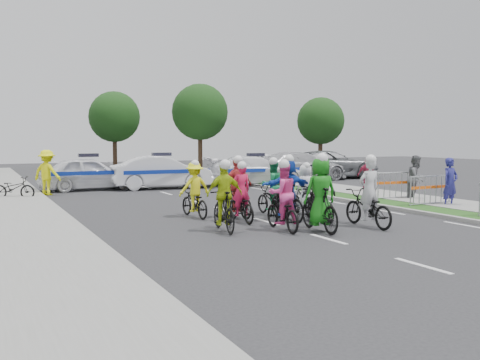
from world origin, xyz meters
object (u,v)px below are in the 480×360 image
spectator_2 (367,175)px  parked_bike (13,188)px  rider_3 (224,204)px  police_car_0 (89,173)px  rider_9 (237,194)px  barrier_2 (390,187)px  police_car_2 (256,171)px  civilian_suv (329,164)px  police_car_1 (162,172)px  cone_1 (307,180)px  rider_8 (272,194)px  rider_1 (320,201)px  rider_5 (287,193)px  spectator_1 (416,178)px  cone_0 (278,188)px  tree_2 (321,121)px  rider_0 (368,203)px  rider_2 (282,204)px  rider_4 (319,196)px  rider_7 (305,194)px  tree_1 (200,112)px  rider_10 (194,195)px  marshal_hiviz (47,173)px  barrier_1 (430,192)px  tree_4 (114,117)px  rider_6 (241,202)px  spectator_0 (450,183)px  civilian_sedan (300,166)px

spectator_2 → parked_bike: spectator_2 is taller
rider_3 → police_car_0: (-0.94, 13.05, 0.05)m
rider_9 → barrier_2: size_ratio=0.95×
police_car_2 → civilian_suv: 6.60m
police_car_1 → cone_1: (6.73, -2.43, -0.45)m
rider_8 → parked_bike: rider_8 is taller
police_car_2 → rider_1: bearing=168.3°
rider_5 → spectator_1: 7.34m
cone_0 → rider_1: bearing=-113.4°
tree_2 → rider_0: bearing=-122.6°
civilian_suv → cone_1: 6.30m
rider_5 → spectator_1: rider_5 is taller
rider_2 → cone_1: rider_2 is taller
rider_3 → rider_4: size_ratio=0.96×
rider_7 → parked_bike: (-8.01, 8.64, -0.20)m
tree_1 → rider_10: bearing=-112.7°
rider_0 → rider_8: bearing=-66.7°
spectator_1 → marshal_hiviz: bearing=125.7°
marshal_hiviz → tree_2: tree_2 is taller
spectator_1 → rider_7: bearing=171.2°
barrier_1 → tree_4: size_ratio=0.32×
civilian_suv → spectator_2: bearing=165.3°
cone_0 → rider_10: bearing=-142.5°
rider_6 → police_car_2: 12.37m
rider_7 → civilian_suv: civilian_suv is taller
spectator_1 → tree_2: tree_2 is taller
rider_6 → spectator_0: 7.92m
rider_7 → tree_4: bearing=-100.4°
rider_3 → barrier_1: bearing=-164.1°
police_car_1 → parked_bike: size_ratio=2.79×
police_car_2 → civilian_suv: size_ratio=0.86×
rider_3 → spectator_1: rider_3 is taller
barrier_1 → tree_2: 25.59m
police_car_0 → rider_1: bearing=-168.3°
barrier_2 → cone_1: (0.58, 6.55, -0.22)m
cone_1 → tree_2: tree_2 is taller
rider_1 → civilian_sedan: (8.82, 14.58, 0.03)m
rider_2 → tree_2: bearing=-121.2°
rider_0 → tree_2: size_ratio=0.34×
civilian_sedan → rider_7: bearing=148.8°
spectator_0 → marshal_hiviz: marshal_hiviz is taller
rider_8 → rider_9: bearing=-2.2°
rider_6 → police_car_1: (1.22, 10.92, 0.20)m
rider_7 → cone_0: (2.01, 5.08, -0.31)m
rider_8 → barrier_1: (5.89, -0.83, -0.12)m
rider_5 → rider_6: rider_5 is taller
rider_8 → parked_bike: 10.90m
rider_0 → spectator_2: size_ratio=1.25×
marshal_hiviz → rider_1: bearing=155.9°
rider_3 → barrier_1: rider_3 is taller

